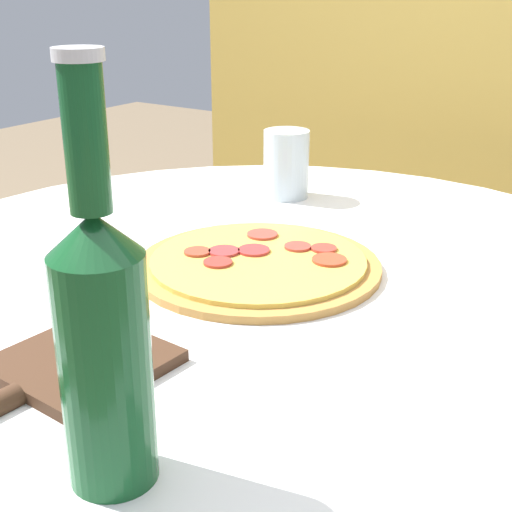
{
  "coord_description": "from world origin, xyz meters",
  "views": [
    {
      "loc": [
        0.44,
        -0.68,
        1.04
      ],
      "look_at": [
        -0.02,
        -0.0,
        0.72
      ],
      "focal_mm": 50.0,
      "sensor_mm": 36.0,
      "label": 1
    }
  ],
  "objects": [
    {
      "name": "table",
      "position": [
        0.0,
        0.0,
        0.54
      ],
      "size": [
        1.08,
        1.08,
        0.7
      ],
      "color": "white",
      "rests_on": "ground_plane"
    },
    {
      "name": "pizza",
      "position": [
        -0.02,
        -0.0,
        0.7
      ],
      "size": [
        0.31,
        0.31,
        0.02
      ],
      "color": "#B77F3D",
      "rests_on": "table"
    },
    {
      "name": "pizza_paddle",
      "position": [
        -0.02,
        -0.33,
        0.7
      ],
      "size": [
        0.15,
        0.3,
        0.02
      ],
      "rotation": [
        0.0,
        0.0,
        -1.64
      ],
      "color": "#422819",
      "rests_on": "table"
    },
    {
      "name": "fence_panel",
      "position": [
        0.0,
        0.91,
        0.93
      ],
      "size": [
        1.53,
        0.04,
        1.86
      ],
      "color": "gold",
      "rests_on": "ground_plane"
    },
    {
      "name": "beer_bottle",
      "position": [
        0.12,
        -0.39,
        0.81
      ],
      "size": [
        0.06,
        0.06,
        0.31
      ],
      "color": "#144C23",
      "rests_on": "table"
    },
    {
      "name": "drinking_glass",
      "position": [
        -0.16,
        0.29,
        0.75
      ],
      "size": [
        0.08,
        0.08,
        0.11
      ],
      "color": "silver",
      "rests_on": "table"
    }
  ]
}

